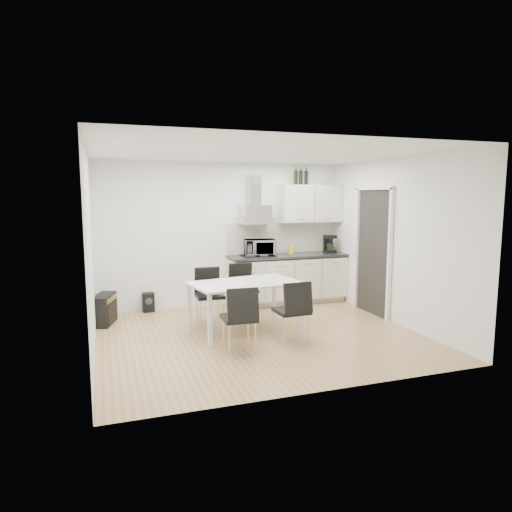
% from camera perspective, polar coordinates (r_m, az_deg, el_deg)
% --- Properties ---
extents(ground, '(4.50, 4.50, 0.00)m').
position_cam_1_polar(ground, '(6.70, 0.44, -9.89)').
color(ground, tan).
rests_on(ground, ground).
extents(wall_back, '(4.50, 0.10, 2.60)m').
position_cam_1_polar(wall_back, '(8.33, -4.10, 2.70)').
color(wall_back, white).
rests_on(wall_back, ground).
extents(wall_front, '(4.50, 0.10, 2.60)m').
position_cam_1_polar(wall_front, '(4.61, 8.71, -1.46)').
color(wall_front, white).
rests_on(wall_front, ground).
extents(wall_left, '(0.10, 4.00, 2.60)m').
position_cam_1_polar(wall_left, '(6.07, -20.01, 0.38)').
color(wall_left, white).
rests_on(wall_left, ground).
extents(wall_right, '(0.10, 4.00, 2.60)m').
position_cam_1_polar(wall_right, '(7.48, 16.97, 1.81)').
color(wall_right, white).
rests_on(wall_right, ground).
extents(ceiling, '(4.50, 4.50, 0.00)m').
position_cam_1_polar(ceiling, '(6.41, 0.47, 12.85)').
color(ceiling, white).
rests_on(ceiling, wall_back).
extents(doorway, '(0.08, 1.04, 2.10)m').
position_cam_1_polar(doorway, '(7.93, 14.35, 0.41)').
color(doorway, white).
rests_on(doorway, ground).
extents(kitchenette, '(2.22, 0.64, 2.52)m').
position_cam_1_polar(kitchenette, '(8.52, 4.14, -0.37)').
color(kitchenette, beige).
rests_on(kitchenette, ground).
extents(dining_table, '(1.68, 1.13, 0.75)m').
position_cam_1_polar(dining_table, '(6.72, -1.36, -3.86)').
color(dining_table, white).
rests_on(dining_table, ground).
extents(chair_far_left, '(0.45, 0.51, 0.88)m').
position_cam_1_polar(chair_far_left, '(7.20, -5.82, -5.06)').
color(chair_far_left, black).
rests_on(chair_far_left, ground).
extents(chair_far_right, '(0.44, 0.50, 0.88)m').
position_cam_1_polar(chair_far_right, '(7.58, -1.56, -4.36)').
color(chair_far_right, black).
rests_on(chair_far_right, ground).
extents(chair_near_left, '(0.46, 0.52, 0.88)m').
position_cam_1_polar(chair_near_left, '(5.91, -2.14, -7.85)').
color(chair_near_left, black).
rests_on(chair_near_left, ground).
extents(chair_near_right, '(0.46, 0.52, 0.88)m').
position_cam_1_polar(chair_near_right, '(6.27, 4.44, -6.95)').
color(chair_near_right, black).
rests_on(chair_near_right, ground).
extents(guitar_amp, '(0.40, 0.61, 0.47)m').
position_cam_1_polar(guitar_amp, '(7.58, -18.40, -6.33)').
color(guitar_amp, black).
rests_on(guitar_amp, ground).
extents(floor_speaker, '(0.20, 0.18, 0.33)m').
position_cam_1_polar(floor_speaker, '(8.18, -13.30, -5.66)').
color(floor_speaker, black).
rests_on(floor_speaker, ground).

